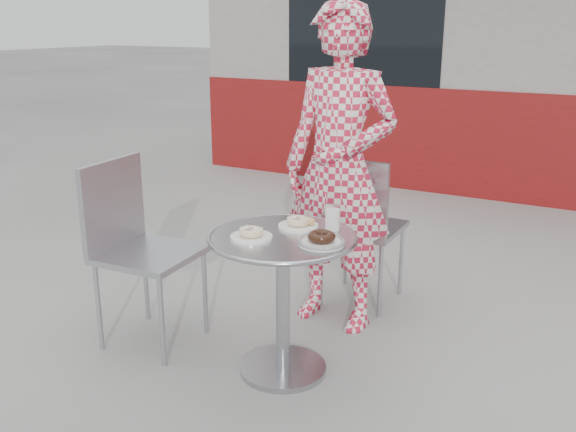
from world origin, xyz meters
The scene contains 10 objects.
ground centered at (0.00, 0.00, 0.00)m, with size 60.00×60.00×0.00m, color #A19F99.
storefront centered at (0.00, 5.56, 1.49)m, with size 6.02×4.55×3.00m.
bistro_table centered at (-0.05, 0.00, 0.52)m, with size 0.68×0.68×0.69m.
chair_far centered at (-0.04, 0.93, 0.27)m, with size 0.43×0.44×0.89m.
chair_left centered at (-0.80, -0.06, 0.29)m, with size 0.48×0.48×0.95m.
seated_person centered at (-0.06, 0.63, 0.86)m, with size 0.63×0.41×1.73m, color #B81C36.
plate_far centered at (-0.04, 0.14, 0.70)m, with size 0.19×0.19×0.05m.
plate_near centered at (-0.15, -0.10, 0.70)m, with size 0.19×0.19×0.05m.
plate_checker centered at (0.15, -0.02, 0.70)m, with size 0.21×0.21×0.05m.
milk_cup centered at (0.11, 0.18, 0.74)m, with size 0.07×0.07×0.12m.
Camera 1 is at (1.29, -2.37, 1.61)m, focal length 40.00 mm.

